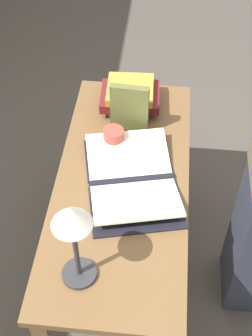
# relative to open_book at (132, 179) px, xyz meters

# --- Properties ---
(ground_plane) EXTENTS (12.00, 12.00, 0.00)m
(ground_plane) POSITION_rel_open_book_xyz_m (0.01, 0.04, -0.79)
(ground_plane) COLOR #47423D
(reading_desk) EXTENTS (1.29, 0.55, 0.77)m
(reading_desk) POSITION_rel_open_book_xyz_m (0.01, 0.04, -0.15)
(reading_desk) COLOR brown
(reading_desk) RESTS_ON ground_plane
(open_book) EXTENTS (0.59, 0.47, 0.06)m
(open_book) POSITION_rel_open_book_xyz_m (0.00, 0.00, 0.00)
(open_book) COLOR black
(open_book) RESTS_ON reading_desk
(book_stack_tall) EXTENTS (0.23, 0.29, 0.12)m
(book_stack_tall) POSITION_rel_open_book_xyz_m (0.48, 0.05, 0.04)
(book_stack_tall) COLOR slate
(book_stack_tall) RESTS_ON reading_desk
(book_standing_upright) EXTENTS (0.04, 0.17, 0.25)m
(book_standing_upright) POSITION_rel_open_book_xyz_m (0.31, 0.04, 0.10)
(book_standing_upright) COLOR brown
(book_standing_upright) RESTS_ON reading_desk
(reading_lamp) EXTENTS (0.13, 0.13, 0.39)m
(reading_lamp) POSITION_rel_open_book_xyz_m (-0.45, 0.14, 0.27)
(reading_lamp) COLOR #2D2D33
(reading_lamp) RESTS_ON reading_desk
(coffee_mug) EXTENTS (0.11, 0.10, 0.10)m
(coffee_mug) POSITION_rel_open_book_xyz_m (0.20, 0.10, 0.03)
(coffee_mug) COLOR #B74238
(coffee_mug) RESTS_ON reading_desk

